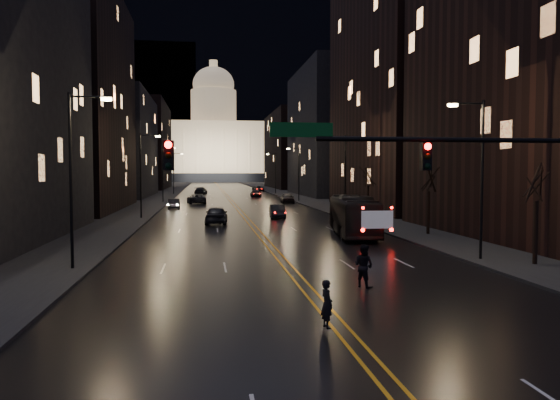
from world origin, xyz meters
name	(u,v)px	position (x,y,z in m)	size (l,w,h in m)	color
ground	(329,315)	(0.00, 0.00, 0.00)	(900.00, 900.00, 0.00)	black
road	(221,190)	(0.00, 130.00, 0.01)	(20.00, 320.00, 0.02)	black
sidewalk_left	(169,190)	(-14.00, 130.00, 0.08)	(8.00, 320.00, 0.16)	black
sidewalk_right	(272,189)	(14.00, 130.00, 0.08)	(8.00, 320.00, 0.16)	black
center_line	(221,190)	(0.00, 130.00, 0.03)	(0.62, 320.00, 0.01)	orange
building_left_mid	(72,100)	(-21.00, 54.00, 14.00)	(12.00, 30.00, 28.00)	black
building_left_far	(119,146)	(-21.00, 92.00, 10.00)	(12.00, 34.00, 20.00)	black
building_left_dist	(145,146)	(-21.00, 140.00, 12.00)	(12.00, 40.00, 24.00)	black
building_right_near	(542,79)	(21.00, 20.00, 12.00)	(12.00, 26.00, 24.00)	black
building_right_tall	(401,63)	(21.00, 50.00, 19.00)	(12.00, 30.00, 38.00)	black
building_right_mid	(329,132)	(21.00, 92.00, 13.00)	(12.00, 34.00, 26.00)	black
building_right_dist	(292,151)	(21.00, 140.00, 11.00)	(12.00, 40.00, 22.00)	black
mountain_ridge	(266,89)	(40.00, 380.00, 65.00)	(520.00, 60.00, 130.00)	black
capitol	(214,146)	(0.00, 250.00, 17.15)	(90.00, 50.00, 58.50)	black
traffic_signal	(489,170)	(5.91, 0.00, 5.10)	(17.29, 0.45, 7.00)	black
streetlamp_right_near	(479,171)	(10.81, 10.00, 5.08)	(2.13, 0.25, 9.00)	black
streetlamp_left_near	(74,171)	(-10.81, 10.00, 5.08)	(2.13, 0.25, 9.00)	black
streetlamp_right_mid	(344,171)	(10.81, 40.00, 5.08)	(2.13, 0.25, 9.00)	black
streetlamp_left_mid	(142,171)	(-10.81, 40.00, 5.08)	(2.13, 0.25, 9.00)	black
streetlamp_right_far	(298,171)	(10.81, 70.00, 5.08)	(2.13, 0.25, 9.00)	black
streetlamp_left_far	(164,171)	(-10.81, 70.00, 5.08)	(2.13, 0.25, 9.00)	black
streetlamp_right_dist	(275,171)	(10.81, 100.00, 5.08)	(2.13, 0.25, 9.00)	black
streetlamp_left_dist	(174,171)	(-10.81, 100.00, 5.08)	(2.13, 0.25, 9.00)	black
tree_right_near	(537,182)	(13.00, 8.00, 4.53)	(2.40, 2.40, 6.65)	black
tree_right_mid	(429,178)	(13.00, 22.00, 4.53)	(2.40, 2.40, 6.65)	black
tree_right_far	(368,176)	(13.00, 38.00, 4.53)	(2.40, 2.40, 6.65)	black
bus	(353,216)	(7.19, 22.82, 1.57)	(2.63, 11.25, 3.13)	black
oncoming_car_a	(216,215)	(-3.27, 33.77, 0.86)	(2.03, 5.04, 1.72)	black
oncoming_car_b	(174,204)	(-8.50, 54.95, 0.71)	(1.50, 4.31, 1.42)	black
oncoming_car_c	(196,199)	(-5.68, 66.52, 0.76)	(2.52, 5.46, 1.52)	black
oncoming_car_d	(201,191)	(-5.25, 99.94, 0.80)	(2.23, 5.49, 1.59)	black
receding_car_a	(277,211)	(3.37, 39.31, 0.73)	(1.55, 4.43, 1.46)	black
receding_car_b	(287,198)	(8.48, 65.92, 0.82)	(1.93, 4.80, 1.64)	black
receding_car_c	(256,194)	(5.39, 86.60, 0.69)	(1.94, 4.77, 1.38)	black
receding_car_d	(258,189)	(8.50, 113.63, 0.69)	(2.30, 4.98, 1.38)	black
pedestrian_a	(327,304)	(-0.44, -1.57, 0.79)	(0.58, 0.38, 1.58)	black
pedestrian_b	(364,266)	(2.53, 4.29, 0.95)	(0.92, 0.50, 1.89)	black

